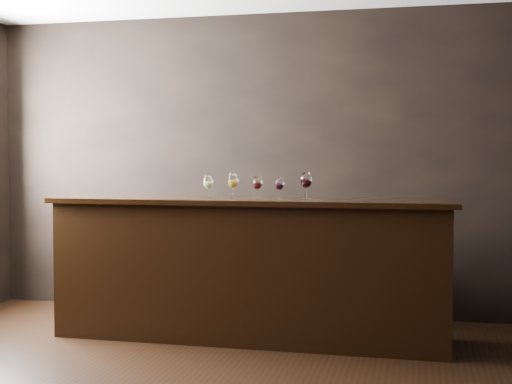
% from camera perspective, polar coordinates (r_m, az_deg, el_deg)
% --- Properties ---
extents(ground, '(5.00, 5.00, 0.00)m').
position_cam_1_polar(ground, '(4.80, -7.45, -15.01)').
color(ground, black).
rests_on(ground, ground).
extents(room_shell, '(5.02, 4.52, 2.81)m').
position_cam_1_polar(room_shell, '(4.77, -9.75, 6.90)').
color(room_shell, black).
rests_on(room_shell, ground).
extents(bar_counter, '(3.13, 0.70, 1.09)m').
position_cam_1_polar(bar_counter, '(5.77, -0.44, -6.34)').
color(bar_counter, black).
rests_on(bar_counter, ground).
extents(bar_top, '(3.24, 0.78, 0.04)m').
position_cam_1_polar(bar_top, '(5.71, -0.44, -0.70)').
color(bar_top, black).
rests_on(bar_top, bar_counter).
extents(back_bar_shelf, '(2.28, 0.40, 0.82)m').
position_cam_1_polar(back_bar_shelf, '(6.69, -4.44, -6.27)').
color(back_bar_shelf, black).
rests_on(back_bar_shelf, ground).
extents(glass_white, '(0.08, 0.08, 0.18)m').
position_cam_1_polar(glass_white, '(5.80, -3.87, 0.75)').
color(glass_white, white).
rests_on(glass_white, bar_top).
extents(glass_amber, '(0.08, 0.08, 0.20)m').
position_cam_1_polar(glass_amber, '(5.75, -1.87, 0.86)').
color(glass_amber, white).
rests_on(glass_amber, bar_top).
extents(glass_red_a, '(0.08, 0.08, 0.18)m').
position_cam_1_polar(glass_red_a, '(5.70, 0.11, 0.70)').
color(glass_red_a, white).
rests_on(glass_red_a, bar_top).
extents(glass_red_b, '(0.07, 0.07, 0.17)m').
position_cam_1_polar(glass_red_b, '(5.65, 1.88, 0.62)').
color(glass_red_b, white).
rests_on(glass_red_b, bar_top).
extents(glass_red_c, '(0.09, 0.09, 0.21)m').
position_cam_1_polar(glass_red_c, '(5.63, 4.04, 0.91)').
color(glass_red_c, white).
rests_on(glass_red_c, bar_top).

